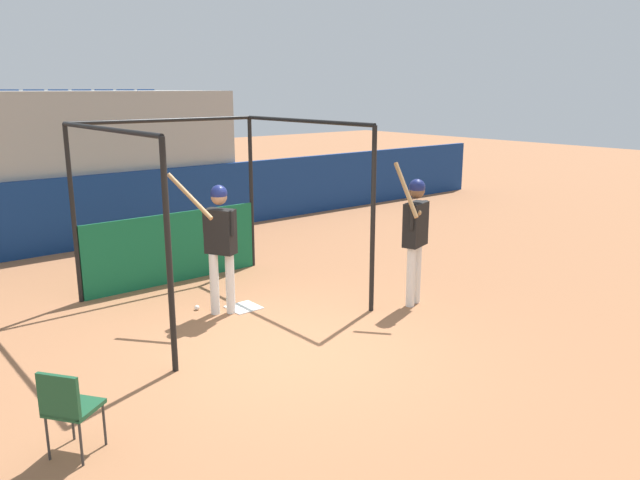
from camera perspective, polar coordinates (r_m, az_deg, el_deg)
The scene contains 9 objects.
ground_plane at distance 7.97m, azimuth -3.00°, elevation -9.98°, with size 60.00×60.00×0.00m, color #9E6642.
outfield_wall at distance 13.54m, azimuth -20.28°, elevation 2.42°, with size 24.00×0.12×1.49m.
bleacher_section at distance 14.99m, azimuth -22.71°, elevation 6.47°, with size 7.05×3.20×3.17m.
batting_cage at distance 10.06m, azimuth -11.86°, elevation 1.88°, with size 3.23×3.21×2.73m.
home_plate at distance 9.45m, azimuth -6.99°, elevation -6.14°, with size 0.44×0.44×0.02m.
player_batter at distance 8.94m, azimuth -9.17°, elevation 0.36°, with size 0.75×0.79×2.06m.
player_waiting at distance 9.31m, azimuth 8.71°, elevation 1.04°, with size 0.69×0.55×2.18m.
folding_chair at distance 6.04m, azimuth -22.11°, elevation -13.76°, with size 0.56×0.56×0.84m.
baseball at distance 9.46m, azimuth -11.19°, elevation -6.08°, with size 0.07×0.07×0.07m.
Camera 1 is at (-4.32, -5.88, 3.20)m, focal length 35.00 mm.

